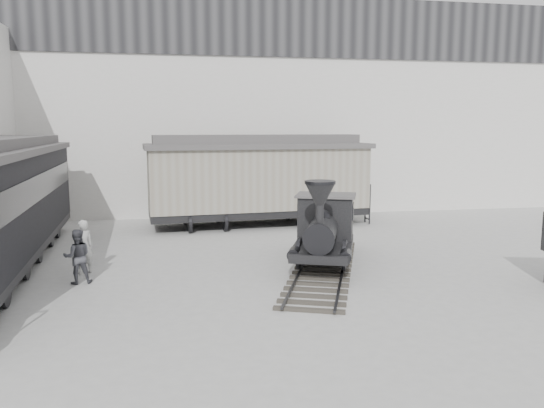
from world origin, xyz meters
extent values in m
plane|color=#9E9E9B|center=(0.00, 0.00, 0.00)|extent=(90.00, 90.00, 0.00)
cube|color=silver|center=(0.00, 15.00, 5.50)|extent=(34.00, 2.40, 11.00)
cube|color=#232326|center=(0.00, 13.75, 9.50)|extent=(34.00, 0.12, 3.00)
cube|color=#272321|center=(0.85, 2.91, 0.07)|extent=(4.59, 8.36, 0.14)
cube|color=#2D2D30|center=(0.25, 3.14, 0.12)|extent=(2.97, 7.75, 0.05)
cube|color=#2D2D30|center=(1.45, 2.68, 0.12)|extent=(2.97, 7.75, 0.05)
cylinder|color=black|center=(0.04, 2.74, 0.64)|extent=(0.45, 0.96, 0.99)
cylinder|color=black|center=(1.35, 2.24, 0.64)|extent=(0.45, 0.96, 0.99)
cylinder|color=black|center=(0.45, 3.83, 0.64)|extent=(0.45, 0.96, 0.99)
cylinder|color=black|center=(1.76, 3.34, 0.64)|extent=(0.45, 0.96, 0.99)
cube|color=black|center=(0.90, 3.04, 0.74)|extent=(2.82, 3.65, 0.25)
cylinder|color=black|center=(0.68, 2.45, 1.32)|extent=(1.57, 2.25, 0.90)
cylinder|color=black|center=(0.39, 1.69, 2.02)|extent=(0.30, 0.30, 0.54)
cone|color=black|center=(0.39, 1.69, 2.60)|extent=(1.11, 1.11, 0.63)
sphere|color=black|center=(0.80, 2.78, 1.75)|extent=(0.47, 0.47, 0.47)
cube|color=black|center=(1.18, 3.79, 1.57)|extent=(2.06, 1.75, 1.39)
cube|color=#535050|center=(1.18, 3.79, 2.30)|extent=(2.30, 1.98, 0.07)
cube|color=black|center=(1.75, 5.30, 1.07)|extent=(2.14, 2.25, 0.81)
cylinder|color=black|center=(-2.47, 10.91, 0.44)|extent=(2.26, 1.05, 0.88)
cylinder|color=black|center=(2.56, 11.32, 0.44)|extent=(2.26, 1.05, 0.88)
cube|color=black|center=(0.05, 11.12, 0.66)|extent=(10.08, 3.54, 0.33)
cube|color=gray|center=(0.05, 11.12, 2.20)|extent=(10.08, 3.65, 2.75)
cube|color=#535050|center=(0.05, 11.12, 3.68)|extent=(10.44, 4.00, 0.22)
cube|color=#535050|center=(0.05, 11.12, 3.99)|extent=(9.52, 2.08, 0.40)
cylinder|color=black|center=(-9.65, 8.85, 0.44)|extent=(2.36, 1.03, 0.88)
cube|color=black|center=(-7.92, 5.17, 2.67)|extent=(0.79, 11.74, 0.79)
imported|color=#B1B2AE|center=(-6.55, 3.87, 0.85)|extent=(0.74, 0.64, 1.70)
imported|color=#43444B|center=(-6.55, 2.81, 0.80)|extent=(0.88, 0.74, 1.60)
camera|label=1|loc=(-3.65, -12.93, 4.51)|focal=35.00mm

